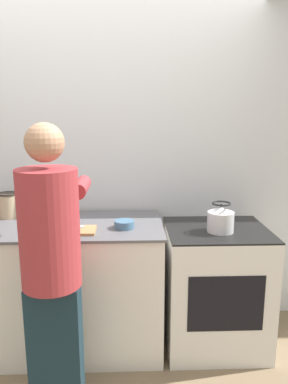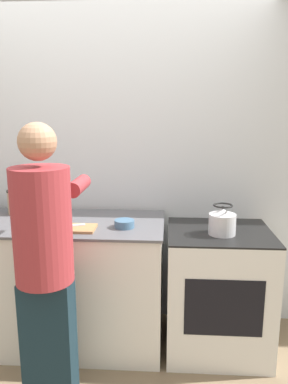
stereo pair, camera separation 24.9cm
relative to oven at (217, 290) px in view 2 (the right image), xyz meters
name	(u,v)px [view 2 (the right image)]	position (x,y,z in m)	size (l,w,h in m)	color
ground_plane	(92,369)	(-0.87, -0.32, -0.45)	(12.00, 12.00, 0.00)	#7A664C
wall_back	(106,163)	(-0.87, 0.44, 0.85)	(8.00, 0.05, 2.60)	silver
counter	(49,281)	(-1.25, 0.03, 0.02)	(1.71, 0.71, 0.93)	silver
oven	(217,290)	(0.00, 0.00, 0.00)	(0.72, 0.64, 0.89)	silver
person	(45,258)	(-1.05, -0.58, 0.45)	(0.37, 0.60, 1.66)	#142832
cutting_board	(73,228)	(-1.00, -0.14, 0.49)	(0.30, 0.19, 0.02)	#A87A4C
knife	(69,226)	(-1.03, -0.13, 0.50)	(0.21, 0.10, 0.01)	silver
kettle	(222,222)	(0.00, -0.07, 0.53)	(0.18, 0.18, 0.21)	silver
bowl_mixing	(124,224)	(-0.66, -0.08, 0.51)	(0.14, 0.14, 0.05)	#426684
canister_jar	(17,202)	(-1.52, 0.22, 0.58)	(0.15, 0.15, 0.19)	tan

